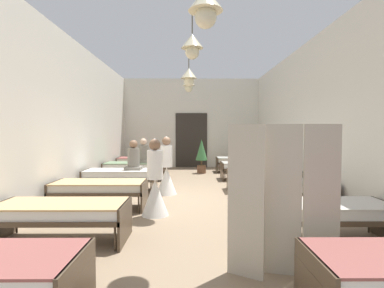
{
  "coord_description": "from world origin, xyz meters",
  "views": [
    {
      "loc": [
        -0.05,
        -7.13,
        1.63
      ],
      "look_at": [
        0.0,
        1.2,
        1.25
      ],
      "focal_mm": 28.1,
      "sensor_mm": 36.0,
      "label": 1
    }
  ],
  "objects_px": {
    "patient_seated_primary": "(143,154)",
    "patient_seated_secondary": "(134,159)",
    "bed_right_row_2": "(285,188)",
    "bed_right_row_4": "(250,166)",
    "bed_left_row_3": "(120,175)",
    "bed_left_row_5": "(142,161)",
    "bed_right_row_3": "(264,175)",
    "bed_left_row_1": "(62,212)",
    "privacy_screen": "(283,201)",
    "potted_plant": "(202,153)",
    "nurse_mid_aisle": "(155,188)",
    "bed_right_row_5": "(241,161)",
    "bed_left_row_2": "(100,188)",
    "bed_right_row_1": "(325,211)",
    "bed_left_row_4": "(133,166)"
  },
  "relations": [
    {
      "from": "patient_seated_primary",
      "to": "patient_seated_secondary",
      "type": "bearing_deg",
      "value": -90.0
    },
    {
      "from": "bed_right_row_2",
      "to": "bed_right_row_4",
      "type": "distance_m",
      "value": 3.7
    },
    {
      "from": "bed_left_row_3",
      "to": "bed_left_row_5",
      "type": "distance_m",
      "value": 3.7
    },
    {
      "from": "bed_right_row_3",
      "to": "patient_seated_primary",
      "type": "relative_size",
      "value": 2.37
    },
    {
      "from": "patient_seated_primary",
      "to": "bed_left_row_1",
      "type": "bearing_deg",
      "value": -93.66
    },
    {
      "from": "bed_left_row_3",
      "to": "privacy_screen",
      "type": "xyz_separation_m",
      "value": [
        2.92,
        -4.76,
        0.41
      ]
    },
    {
      "from": "bed_left_row_1",
      "to": "bed_left_row_5",
      "type": "bearing_deg",
      "value": 90.0
    },
    {
      "from": "bed_right_row_4",
      "to": "patient_seated_primary",
      "type": "height_order",
      "value": "patient_seated_primary"
    },
    {
      "from": "bed_left_row_3",
      "to": "potted_plant",
      "type": "height_order",
      "value": "potted_plant"
    },
    {
      "from": "bed_left_row_3",
      "to": "nurse_mid_aisle",
      "type": "height_order",
      "value": "nurse_mid_aisle"
    },
    {
      "from": "patient_seated_primary",
      "to": "nurse_mid_aisle",
      "type": "bearing_deg",
      "value": -78.22
    },
    {
      "from": "bed_right_row_2",
      "to": "bed_left_row_3",
      "type": "xyz_separation_m",
      "value": [
        -3.87,
        1.85,
        0.0
      ]
    },
    {
      "from": "bed_right_row_5",
      "to": "patient_seated_primary",
      "type": "distance_m",
      "value": 4.04
    },
    {
      "from": "patient_seated_primary",
      "to": "potted_plant",
      "type": "height_order",
      "value": "patient_seated_primary"
    },
    {
      "from": "bed_left_row_2",
      "to": "bed_right_row_2",
      "type": "relative_size",
      "value": 1.0
    },
    {
      "from": "bed_left_row_2",
      "to": "bed_right_row_4",
      "type": "xyz_separation_m",
      "value": [
        3.87,
        3.7,
        0.0
      ]
    },
    {
      "from": "bed_right_row_1",
      "to": "potted_plant",
      "type": "xyz_separation_m",
      "value": [
        -1.55,
        7.06,
        0.32
      ]
    },
    {
      "from": "bed_right_row_3",
      "to": "patient_seated_secondary",
      "type": "relative_size",
      "value": 2.37
    },
    {
      "from": "nurse_mid_aisle",
      "to": "privacy_screen",
      "type": "xyz_separation_m",
      "value": [
        1.71,
        -2.41,
        0.32
      ]
    },
    {
      "from": "bed_left_row_1",
      "to": "bed_right_row_1",
      "type": "xyz_separation_m",
      "value": [
        3.87,
        0.0,
        0.0
      ]
    },
    {
      "from": "bed_left_row_1",
      "to": "bed_left_row_2",
      "type": "distance_m",
      "value": 1.85
    },
    {
      "from": "bed_left_row_4",
      "to": "privacy_screen",
      "type": "distance_m",
      "value": 7.24
    },
    {
      "from": "bed_right_row_1",
      "to": "bed_right_row_3",
      "type": "distance_m",
      "value": 3.7
    },
    {
      "from": "bed_right_row_3",
      "to": "bed_left_row_4",
      "type": "height_order",
      "value": "same"
    },
    {
      "from": "bed_right_row_1",
      "to": "patient_seated_primary",
      "type": "distance_m",
      "value": 6.52
    },
    {
      "from": "bed_left_row_3",
      "to": "nurse_mid_aisle",
      "type": "relative_size",
      "value": 1.28
    },
    {
      "from": "privacy_screen",
      "to": "patient_seated_secondary",
      "type": "bearing_deg",
      "value": 131.35
    },
    {
      "from": "bed_left_row_5",
      "to": "privacy_screen",
      "type": "relative_size",
      "value": 1.12
    },
    {
      "from": "bed_left_row_4",
      "to": "bed_left_row_5",
      "type": "relative_size",
      "value": 1.0
    },
    {
      "from": "nurse_mid_aisle",
      "to": "patient_seated_secondary",
      "type": "distance_m",
      "value": 2.56
    },
    {
      "from": "bed_left_row_1",
      "to": "bed_right_row_3",
      "type": "height_order",
      "value": "same"
    },
    {
      "from": "bed_right_row_3",
      "to": "bed_left_row_5",
      "type": "relative_size",
      "value": 1.0
    },
    {
      "from": "bed_left_row_4",
      "to": "bed_left_row_3",
      "type": "bearing_deg",
      "value": -90.0
    },
    {
      "from": "bed_left_row_5",
      "to": "nurse_mid_aisle",
      "type": "bearing_deg",
      "value": -78.7
    },
    {
      "from": "bed_right_row_4",
      "to": "patient_seated_primary",
      "type": "distance_m",
      "value": 3.54
    },
    {
      "from": "bed_left_row_3",
      "to": "privacy_screen",
      "type": "bearing_deg",
      "value": -58.51
    },
    {
      "from": "bed_right_row_2",
      "to": "patient_seated_primary",
      "type": "bearing_deg",
      "value": 134.15
    },
    {
      "from": "privacy_screen",
      "to": "bed_right_row_4",
      "type": "bearing_deg",
      "value": 95.05
    },
    {
      "from": "nurse_mid_aisle",
      "to": "patient_seated_primary",
      "type": "xyz_separation_m",
      "value": [
        -0.86,
        4.12,
        0.34
      ]
    },
    {
      "from": "bed_left_row_2",
      "to": "bed_right_row_3",
      "type": "distance_m",
      "value": 4.29
    },
    {
      "from": "bed_right_row_2",
      "to": "bed_right_row_3",
      "type": "distance_m",
      "value": 1.85
    },
    {
      "from": "bed_right_row_3",
      "to": "potted_plant",
      "type": "bearing_deg",
      "value": 114.82
    },
    {
      "from": "bed_right_row_3",
      "to": "bed_right_row_4",
      "type": "relative_size",
      "value": 1.0
    },
    {
      "from": "bed_left_row_3",
      "to": "bed_left_row_4",
      "type": "xyz_separation_m",
      "value": [
        0.0,
        1.85,
        0.0
      ]
    },
    {
      "from": "patient_seated_secondary",
      "to": "privacy_screen",
      "type": "xyz_separation_m",
      "value": [
        2.57,
        -4.8,
        -0.02
      ]
    },
    {
      "from": "bed_right_row_1",
      "to": "bed_right_row_5",
      "type": "distance_m",
      "value": 7.41
    },
    {
      "from": "bed_right_row_1",
      "to": "patient_seated_primary",
      "type": "bearing_deg",
      "value": 122.72
    },
    {
      "from": "bed_left_row_4",
      "to": "bed_right_row_5",
      "type": "distance_m",
      "value": 4.29
    },
    {
      "from": "bed_left_row_5",
      "to": "potted_plant",
      "type": "height_order",
      "value": "potted_plant"
    },
    {
      "from": "bed_left_row_5",
      "to": "patient_seated_primary",
      "type": "distance_m",
      "value": 2.01
    }
  ]
}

